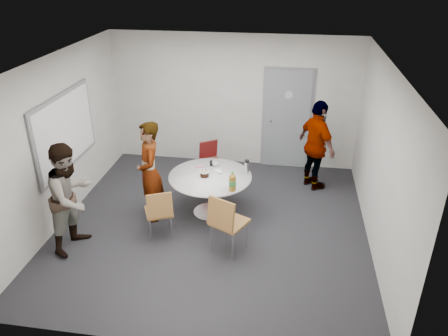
% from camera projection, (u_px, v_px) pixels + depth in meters
% --- Properties ---
extents(floor, '(5.00, 5.00, 0.00)m').
position_uv_depth(floor, '(213.00, 225.00, 7.25)').
color(floor, '#232327').
rests_on(floor, ground).
extents(ceiling, '(5.00, 5.00, 0.00)m').
position_uv_depth(ceiling, '(210.00, 63.00, 6.04)').
color(ceiling, silver).
rests_on(ceiling, wall_back).
extents(wall_back, '(5.00, 0.00, 5.00)m').
position_uv_depth(wall_back, '(234.00, 101.00, 8.86)').
color(wall_back, silver).
rests_on(wall_back, floor).
extents(wall_left, '(0.00, 5.00, 5.00)m').
position_uv_depth(wall_left, '(58.00, 141.00, 6.99)').
color(wall_left, silver).
rests_on(wall_left, floor).
extents(wall_right, '(0.00, 5.00, 5.00)m').
position_uv_depth(wall_right, '(382.00, 162.00, 6.30)').
color(wall_right, silver).
rests_on(wall_right, floor).
extents(wall_front, '(5.00, 0.00, 5.00)m').
position_uv_depth(wall_front, '(167.00, 251.00, 4.44)').
color(wall_front, silver).
rests_on(wall_front, floor).
extents(door, '(1.02, 0.17, 2.12)m').
position_uv_depth(door, '(287.00, 119.00, 8.83)').
color(door, gray).
rests_on(door, wall_back).
extents(whiteboard, '(0.04, 1.90, 1.25)m').
position_uv_depth(whiteboard, '(66.00, 131.00, 7.12)').
color(whiteboard, gray).
rests_on(whiteboard, wall_left).
extents(table, '(1.39, 1.39, 1.05)m').
position_uv_depth(table, '(212.00, 181.00, 7.30)').
color(table, silver).
rests_on(table, floor).
extents(chair_near_left, '(0.54, 0.57, 0.85)m').
position_uv_depth(chair_near_left, '(159.00, 210.00, 6.71)').
color(chair_near_left, brown).
rests_on(chair_near_left, floor).
extents(chair_near_right, '(0.63, 0.65, 0.97)m').
position_uv_depth(chair_near_right, '(226.00, 219.00, 6.33)').
color(chair_near_right, brown).
rests_on(chair_near_right, floor).
extents(chair_far, '(0.54, 0.56, 0.81)m').
position_uv_depth(chair_far, '(210.00, 158.00, 8.46)').
color(chair_far, '#5D1312').
rests_on(chair_far, floor).
extents(person_main, '(0.62, 0.74, 1.71)m').
position_uv_depth(person_main, '(150.00, 172.00, 7.11)').
color(person_main, '#A5C6EA').
rests_on(person_main, floor).
extents(person_left, '(0.82, 0.95, 1.70)m').
position_uv_depth(person_left, '(71.00, 197.00, 6.40)').
color(person_left, white).
rests_on(person_left, floor).
extents(person_right, '(0.90, 1.07, 1.72)m').
position_uv_depth(person_right, '(317.00, 146.00, 8.05)').
color(person_right, black).
rests_on(person_right, floor).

